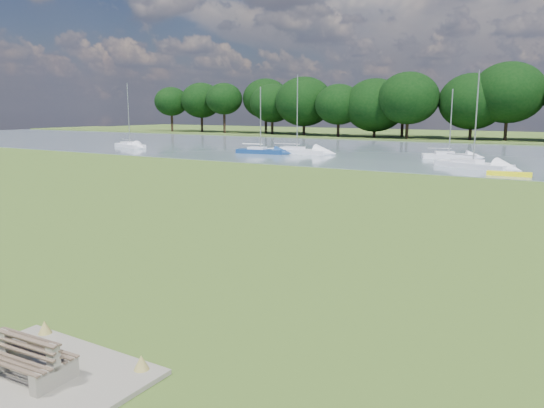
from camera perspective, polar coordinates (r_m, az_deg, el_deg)
The scene contains 11 objects.
ground at distance 22.09m, azimuth 6.88°, elevation -3.25°, with size 220.00×220.00×0.00m, color olive.
river at distance 62.44m, azimuth 23.04°, elevation 4.75°, with size 220.00×40.00×0.10m, color slate.
far_bank at distance 92.17m, azimuth 25.78°, elevation 6.07°, with size 220.00×20.00×0.40m, color #4C6626.
concrete_pad at distance 11.58m, azimuth -24.48°, elevation -16.76°, with size 4.20×3.20×0.10m, color gray.
bench_pair at distance 11.41m, azimuth -24.64°, elevation -14.93°, with size 1.68×1.04×0.88m.
kayak at distance 44.20m, azimuth 24.15°, elevation 2.98°, with size 3.18×0.74×0.32m, color #FFF70F.
sailboat_2 at distance 57.38m, azimuth 18.44°, elevation 5.10°, with size 5.43×3.32×6.98m.
sailboat_3 at distance 60.36m, azimuth -1.28°, elevation 5.87°, with size 5.75×2.41×7.43m.
sailboat_4 at distance 72.49m, azimuth -15.06°, elevation 6.24°, with size 6.15×3.51×8.31m.
sailboat_6 at distance 60.63m, azimuth 2.63°, elevation 5.87°, with size 7.24×2.20×8.81m.
sailboat_7 at distance 48.89m, azimuth 20.74°, elevation 4.16°, with size 6.84×4.33×8.23m.
Camera 1 is at (8.76, -19.61, 5.14)m, focal length 35.00 mm.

